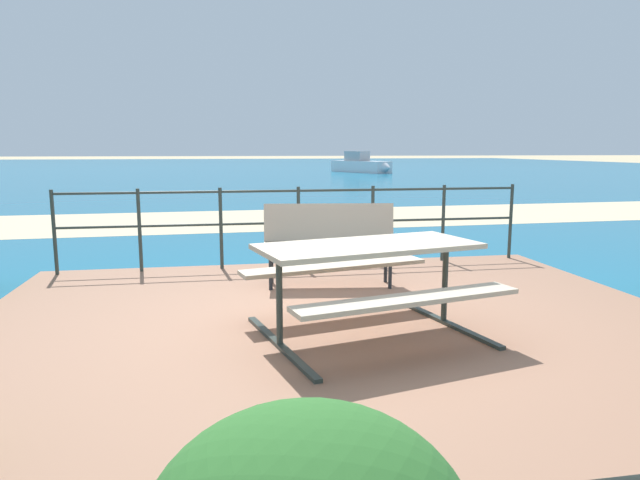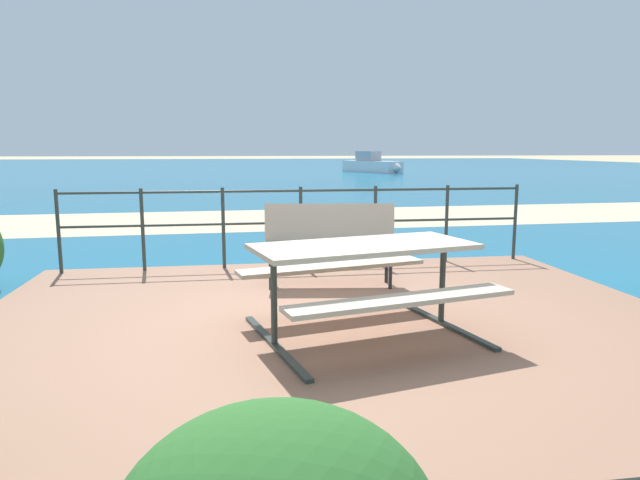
% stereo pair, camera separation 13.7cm
% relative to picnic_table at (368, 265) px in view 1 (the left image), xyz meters
% --- Properties ---
extents(ground_plane, '(240.00, 240.00, 0.00)m').
position_rel_picnic_table_xyz_m(ground_plane, '(-0.17, 0.43, -0.64)').
color(ground_plane, tan).
extents(patio_paving, '(6.40, 5.20, 0.06)m').
position_rel_picnic_table_xyz_m(patio_paving, '(-0.17, 0.43, -0.61)').
color(patio_paving, '#996B51').
rests_on(patio_paving, ground).
extents(sea_water, '(90.00, 90.00, 0.01)m').
position_rel_picnic_table_xyz_m(sea_water, '(-0.17, 40.43, -0.63)').
color(sea_water, '#196B8E').
rests_on(sea_water, ground).
extents(beach_strip, '(54.10, 5.83, 0.01)m').
position_rel_picnic_table_xyz_m(beach_strip, '(-0.17, 8.19, -0.63)').
color(beach_strip, beige).
rests_on(beach_strip, ground).
extents(picnic_table, '(2.05, 1.86, 0.75)m').
position_rel_picnic_table_xyz_m(picnic_table, '(0.00, 0.00, 0.00)').
color(picnic_table, '#BCAD93').
rests_on(picnic_table, patio_paving).
extents(park_bench, '(1.49, 0.60, 0.90)m').
position_rel_picnic_table_xyz_m(park_bench, '(0.03, 1.75, -0.03)').
color(park_bench, tan).
rests_on(park_bench, patio_paving).
extents(railing_fence, '(5.94, 0.04, 1.02)m').
position_rel_picnic_table_xyz_m(railing_fence, '(-0.17, 2.82, 0.05)').
color(railing_fence, '#2D3833').
rests_on(railing_fence, patio_paving).
extents(boat_near, '(3.19, 5.36, 1.39)m').
position_rel_picnic_table_xyz_m(boat_near, '(8.16, 32.40, -0.14)').
color(boat_near, silver).
rests_on(boat_near, sea_water).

